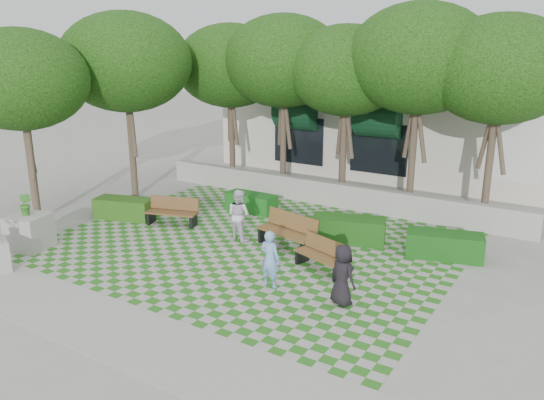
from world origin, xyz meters
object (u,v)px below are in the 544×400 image
Objects in this scene: bench_west at (173,212)px; person_white at (239,215)px; hedge_midleft at (251,202)px; planter_back at (29,230)px; hedge_midright at (348,230)px; bench_mid at (288,232)px; person_blue at (270,259)px; hedge_east at (445,245)px; hedge_west at (124,208)px; bench_east at (322,256)px; person_dark at (343,275)px.

person_white is (2.77, 0.02, 0.36)m from bench_west.
planter_back reaches higher than hedge_midleft.
person_white is (-2.99, -1.66, 0.42)m from hedge_midright.
hedge_midright reaches higher than hedge_midleft.
bench_mid is 2.77m from person_blue.
bench_west is at bearing 8.91° from person_white.
hedge_east is 1.41× the size of person_blue.
bench_mid is at bearing 5.53° from hedge_west.
hedge_midright is at bearing -142.54° from person_white.
person_blue is at bearing -14.87° from hedge_west.
planter_back reaches higher than hedge_east.
person_white reaches higher than hedge_midright.
planter_back is (-6.50, -4.20, 0.08)m from bench_mid.
hedge_midleft is 0.92× the size of hedge_west.
bench_east is at bearing -111.74° from person_blue.
bench_mid is 1.20× the size of planter_back.
hedge_east is (2.55, 2.70, -0.05)m from bench_east.
bench_east is at bearing 21.69° from planter_back.
planter_back is at bearing -144.09° from hedge_midright.
person_white is (-1.66, -0.20, 0.31)m from bench_mid.
hedge_midright reaches higher than hedge_east.
bench_west reaches higher than hedge_midright.
planter_back is 7.68m from person_blue.
hedge_west is (-8.01, 0.34, -0.06)m from bench_east.
bench_west is at bearing -163.84° from bench_mid.
hedge_midright is 1.08× the size of hedge_west.
bench_west is at bearing -117.38° from hedge_midleft.
person_blue is at bearing -40.84° from bench_west.
hedge_midright is 1.50× the size of person_dark.
person_dark reaches higher than hedge_midright.
hedge_midleft is 1.17× the size of person_white.
person_blue is (5.44, -2.35, 0.30)m from bench_west.
planter_back reaches higher than hedge_midright.
hedge_midleft is 7.53m from planter_back.
hedge_east is at bearing 12.60° from hedge_west.
hedge_west is (-7.68, -2.08, -0.03)m from hedge_midright.
bench_east is 3.72m from hedge_east.
bench_west is at bearing 8.23° from person_dark.
hedge_east is at bearing 35.86° from bench_mid.
bench_mid is at bearing -164.86° from person_white.
bench_west is 2.80m from person_white.
hedge_midleft is at bearing 62.63° from planter_back.
person_blue is (4.04, -5.04, 0.42)m from hedge_midleft.
bench_east is at bearing -24.30° from person_dark.
bench_west is 4.49m from planter_back.
hedge_east is 6.20m from person_white.
bench_west is 3.04m from hedge_midleft.
person_dark reaches higher than hedge_midleft.
person_white is at bearing -150.96° from hedge_midright.
person_white reaches higher than person_blue.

